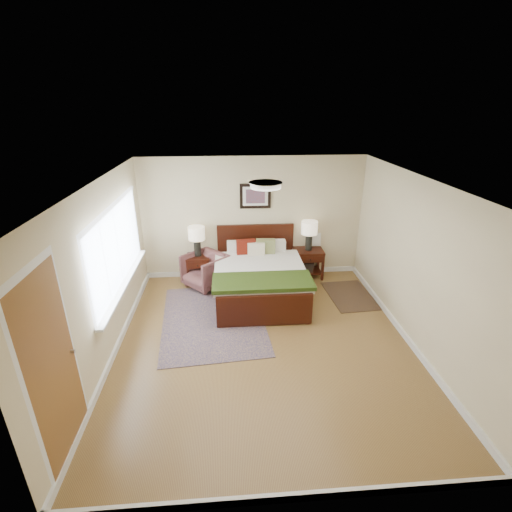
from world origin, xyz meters
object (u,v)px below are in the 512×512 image
armchair (205,270)px  rug_persian (213,319)px  bed (259,272)px  lamp_left (197,236)px  lamp_right (309,230)px  nightstand_right (308,261)px  nightstand_left (198,261)px

armchair → rug_persian: armchair is taller
bed → lamp_left: 1.50m
lamp_left → armchair: lamp_left is taller
bed → lamp_right: lamp_right is taller
bed → nightstand_right: size_ratio=3.34×
lamp_left → armchair: size_ratio=0.81×
bed → rug_persian: (-0.86, -0.75, -0.51)m
bed → armchair: (-1.04, 0.51, -0.17)m
bed → armchair: size_ratio=2.74×
lamp_right → armchair: 2.26m
nightstand_left → lamp_right: size_ratio=0.91×
nightstand_right → armchair: size_ratio=0.82×
bed → lamp_right: 1.44m
bed → rug_persian: bearing=-139.1°
lamp_right → rug_persian: (-1.95, -1.53, -1.03)m
nightstand_left → rug_persian: size_ratio=0.23×
nightstand_right → rug_persian: (-1.95, -1.52, -0.36)m
nightstand_left → nightstand_right: (2.28, 0.01, -0.06)m
bed → nightstand_right: bed is taller
nightstand_left → nightstand_right: nightstand_right is taller
bed → rug_persian: bed is taller
nightstand_right → rug_persian: 2.50m
bed → nightstand_left: 1.42m
nightstand_right → armchair: 2.15m
lamp_left → rug_persian: lamp_left is taller
lamp_left → lamp_right: bearing=0.0°
bed → nightstand_left: bed is taller
armchair → nightstand_right: bearing=53.6°
lamp_right → nightstand_left: bearing=-179.5°
rug_persian → lamp_right: bearing=33.4°
lamp_right → nightstand_right: bearing=-90.0°
lamp_left → rug_persian: 1.84m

